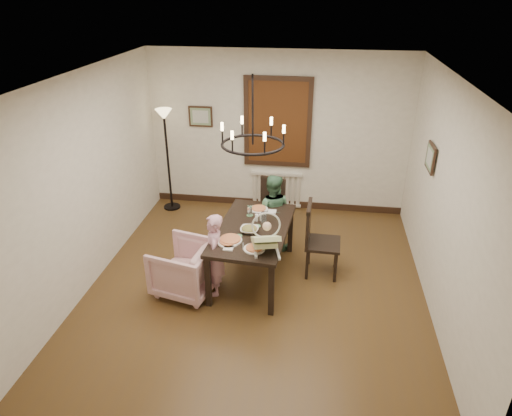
% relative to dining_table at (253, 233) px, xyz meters
% --- Properties ---
extents(room_shell, '(4.51, 5.00, 2.81)m').
position_rel_dining_table_xyz_m(room_shell, '(0.08, 0.16, 0.71)').
color(room_shell, '#50371B').
rests_on(room_shell, ground).
extents(dining_table, '(1.05, 1.72, 0.78)m').
position_rel_dining_table_xyz_m(dining_table, '(0.00, 0.00, 0.00)').
color(dining_table, black).
rests_on(dining_table, room_shell).
extents(chair_far, '(0.52, 0.52, 0.96)m').
position_rel_dining_table_xyz_m(chair_far, '(0.06, 1.18, -0.21)').
color(chair_far, black).
rests_on(chair_far, room_shell).
extents(chair_right, '(0.49, 0.49, 1.08)m').
position_rel_dining_table_xyz_m(chair_right, '(0.95, 0.22, -0.15)').
color(chair_right, black).
rests_on(chair_right, room_shell).
extents(armchair, '(0.93, 0.91, 0.70)m').
position_rel_dining_table_xyz_m(armchair, '(-0.84, -0.46, -0.34)').
color(armchair, beige).
rests_on(armchair, room_shell).
extents(elderly_woman, '(0.30, 0.39, 0.95)m').
position_rel_dining_table_xyz_m(elderly_woman, '(-0.45, -0.44, -0.21)').
color(elderly_woman, '#D093A6').
rests_on(elderly_woman, room_shell).
extents(seated_man, '(0.49, 0.38, 1.00)m').
position_rel_dining_table_xyz_m(seated_man, '(0.17, 0.83, -0.19)').
color(seated_man, '#487A56').
rests_on(seated_man, room_shell).
extents(baby_bouncer, '(0.50, 0.60, 0.34)m').
position_rel_dining_table_xyz_m(baby_bouncer, '(0.24, -0.53, 0.25)').
color(baby_bouncer, beige).
rests_on(baby_bouncer, dining_table).
extents(salad_bowl, '(0.29, 0.29, 0.07)m').
position_rel_dining_table_xyz_m(salad_bowl, '(-0.03, -0.12, 0.12)').
color(salad_bowl, white).
rests_on(salad_bowl, dining_table).
extents(pizza_platter, '(0.30, 0.30, 0.04)m').
position_rel_dining_table_xyz_m(pizza_platter, '(-0.23, -0.39, 0.11)').
color(pizza_platter, tan).
rests_on(pizza_platter, dining_table).
extents(drinking_glass, '(0.07, 0.07, 0.14)m').
position_rel_dining_table_xyz_m(drinking_glass, '(0.13, 0.16, 0.16)').
color(drinking_glass, silver).
rests_on(drinking_glass, dining_table).
extents(window_blinds, '(1.00, 0.03, 1.40)m').
position_rel_dining_table_xyz_m(window_blinds, '(0.08, 2.25, 0.91)').
color(window_blinds, '#542A10').
rests_on(window_blinds, room_shell).
extents(radiator, '(0.92, 0.12, 0.62)m').
position_rel_dining_table_xyz_m(radiator, '(0.08, 2.27, -0.34)').
color(radiator, silver).
rests_on(radiator, room_shell).
extents(picture_back, '(0.42, 0.03, 0.36)m').
position_rel_dining_table_xyz_m(picture_back, '(-1.27, 2.26, 0.96)').
color(picture_back, black).
rests_on(picture_back, room_shell).
extents(picture_right, '(0.03, 0.42, 0.36)m').
position_rel_dining_table_xyz_m(picture_right, '(2.29, 0.69, 0.96)').
color(picture_right, black).
rests_on(picture_right, room_shell).
extents(floor_lamp, '(0.30, 0.30, 1.80)m').
position_rel_dining_table_xyz_m(floor_lamp, '(-1.82, 1.94, 0.21)').
color(floor_lamp, black).
rests_on(floor_lamp, room_shell).
extents(chandelier, '(0.80, 0.80, 0.04)m').
position_rel_dining_table_xyz_m(chandelier, '(0.00, -0.00, 1.26)').
color(chandelier, black).
rests_on(chandelier, room_shell).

